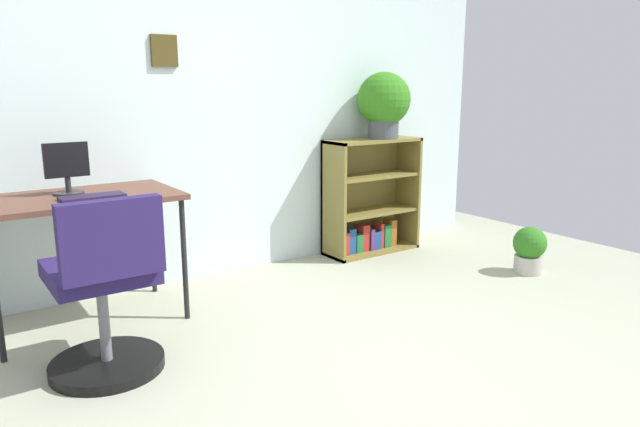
% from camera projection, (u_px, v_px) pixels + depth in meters
% --- Properties ---
extents(ground_plane, '(6.24, 6.24, 0.00)m').
position_uv_depth(ground_plane, '(405.00, 417.00, 2.34)').
color(ground_plane, '#A5AA8F').
extents(wall_back, '(5.20, 0.12, 2.50)m').
position_uv_depth(wall_back, '(184.00, 94.00, 3.78)').
color(wall_back, silver).
rests_on(wall_back, ground_plane).
extents(desk, '(1.02, 0.62, 0.73)m').
position_uv_depth(desk, '(80.00, 206.00, 3.13)').
color(desk, brown).
rests_on(desk, ground_plane).
extents(monitor, '(0.23, 0.16, 0.28)m').
position_uv_depth(monitor, '(67.00, 168.00, 3.12)').
color(monitor, '#262628').
rests_on(monitor, desk).
extents(keyboard, '(0.32, 0.13, 0.02)m').
position_uv_depth(keyboard, '(92.00, 197.00, 3.03)').
color(keyboard, '#241C37').
rests_on(keyboard, desk).
extents(office_chair, '(0.52, 0.55, 0.85)m').
position_uv_depth(office_chair, '(105.00, 299.00, 2.60)').
color(office_chair, black).
rests_on(office_chair, ground_plane).
extents(bookshelf_low, '(0.78, 0.30, 0.90)m').
position_uv_depth(bookshelf_low, '(368.00, 202.00, 4.60)').
color(bookshelf_low, olive).
rests_on(bookshelf_low, ground_plane).
extents(potted_plant_on_shelf, '(0.41, 0.41, 0.50)m').
position_uv_depth(potted_plant_on_shelf, '(384.00, 102.00, 4.44)').
color(potted_plant_on_shelf, '#474C51').
rests_on(potted_plant_on_shelf, bookshelf_low).
extents(potted_plant_floor, '(0.23, 0.23, 0.34)m').
position_uv_depth(potted_plant_floor, '(529.00, 249.00, 4.09)').
color(potted_plant_floor, '#B7B2A8').
rests_on(potted_plant_floor, ground_plane).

